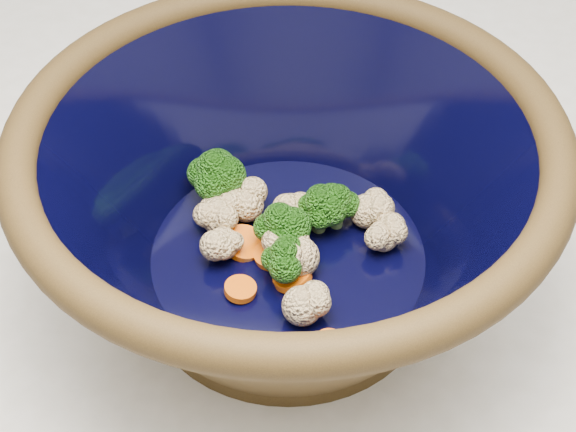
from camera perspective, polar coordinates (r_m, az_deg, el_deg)
The scene contains 2 objects.
mixing_bowl at distance 0.60m, azimuth 0.00°, elevation 1.12°, with size 0.41×0.41×0.17m.
vegetable_pile at distance 0.64m, azimuth -0.62°, elevation -0.43°, with size 0.18×0.17×0.05m.
Camera 1 is at (0.01, -0.43, 1.42)m, focal length 50.00 mm.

